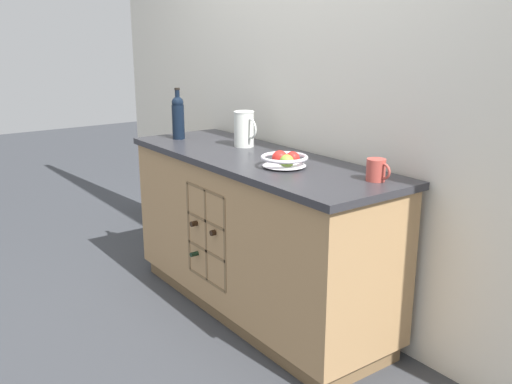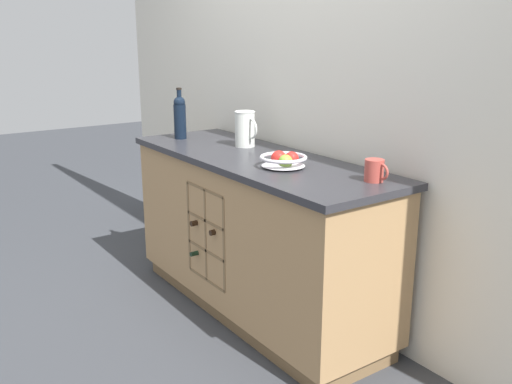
{
  "view_description": "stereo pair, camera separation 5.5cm",
  "coord_description": "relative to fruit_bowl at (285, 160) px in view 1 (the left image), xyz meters",
  "views": [
    {
      "loc": [
        2.4,
        -1.75,
        1.54
      ],
      "look_at": [
        0.0,
        0.0,
        0.7
      ],
      "focal_mm": 40.0,
      "sensor_mm": 36.0,
      "label": 1
    },
    {
      "loc": [
        2.43,
        -1.7,
        1.54
      ],
      "look_at": [
        0.0,
        0.0,
        0.7
      ],
      "focal_mm": 40.0,
      "sensor_mm": 36.0,
      "label": 2
    }
  ],
  "objects": [
    {
      "name": "white_pitcher",
      "position": [
        -0.55,
        0.14,
        0.07
      ],
      "size": [
        0.18,
        0.12,
        0.2
      ],
      "color": "silver",
      "rests_on": "kitchen_island"
    },
    {
      "name": "standing_wine_bottle",
      "position": [
        -0.99,
        -0.04,
        0.1
      ],
      "size": [
        0.08,
        0.08,
        0.31
      ],
      "color": "black",
      "rests_on": "kitchen_island"
    },
    {
      "name": "kitchen_island",
      "position": [
        -0.29,
        0.04,
        -0.48
      ],
      "size": [
        1.78,
        0.62,
        0.9
      ],
      "color": "brown",
      "rests_on": "ground_plane"
    },
    {
      "name": "ceramic_mug",
      "position": [
        0.44,
        0.17,
        0.01
      ],
      "size": [
        0.13,
        0.09,
        0.1
      ],
      "color": "#B7473D",
      "rests_on": "kitchen_island"
    },
    {
      "name": "fruit_bowl",
      "position": [
        0.0,
        0.0,
        0.0
      ],
      "size": [
        0.23,
        0.23,
        0.08
      ],
      "color": "silver",
      "rests_on": "kitchen_island"
    },
    {
      "name": "back_wall",
      "position": [
        -0.29,
        0.39,
        0.34
      ],
      "size": [
        4.4,
        0.06,
        2.55
      ],
      "primitive_type": "cube",
      "color": "silver",
      "rests_on": "ground_plane"
    },
    {
      "name": "ground_plane",
      "position": [
        -0.29,
        0.04,
        -0.94
      ],
      "size": [
        14.0,
        14.0,
        0.0
      ],
      "primitive_type": "plane",
      "color": "#383A3F"
    }
  ]
}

